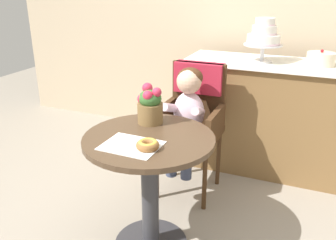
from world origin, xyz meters
The scene contains 9 objects.
cafe_table centered at (0.00, 0.00, 0.51)m, with size 0.72×0.72×0.72m.
wicker_chair centered at (0.01, 0.75, 0.64)m, with size 0.42×0.45×0.95m.
seated_child centered at (0.01, 0.60, 0.68)m, with size 0.27×0.32×0.73m.
paper_napkin centered at (-0.03, -0.14, 0.72)m, with size 0.29×0.23×0.00m, color white.
donut_front centered at (0.06, -0.14, 0.75)m, with size 0.12×0.12×0.05m.
flower_vase centered at (-0.08, 0.19, 0.83)m, with size 0.15×0.15×0.23m.
display_counter centered at (0.55, 1.30, 0.45)m, with size 1.56×0.62×0.90m.
tiered_cake_stand centered at (0.38, 1.30, 1.10)m, with size 0.30×0.30×0.34m.
round_layer_cake centered at (0.81, 1.34, 0.95)m, with size 0.21×0.21×0.12m.
Camera 1 is at (0.78, -1.61, 1.52)m, focal length 38.64 mm.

